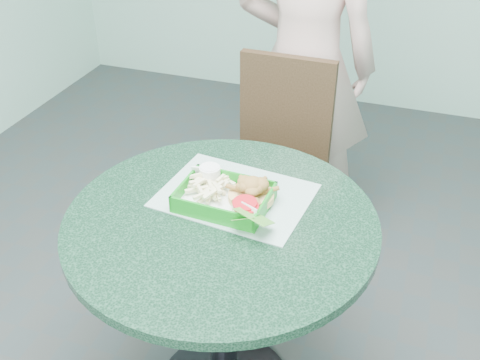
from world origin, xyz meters
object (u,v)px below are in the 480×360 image
(food_basket, at_px, (224,206))
(crab_sandwich, at_px, (251,194))
(diner_person, at_px, (306,45))
(sauce_ramekin, at_px, (208,177))
(dining_chair, at_px, (278,156))
(cafe_table, at_px, (222,268))

(food_basket, distance_m, crab_sandwich, 0.08)
(diner_person, height_order, sauce_ramekin, diner_person)
(dining_chair, relative_size, food_basket, 3.62)
(dining_chair, height_order, diner_person, diner_person)
(food_basket, bearing_deg, crab_sandwich, 26.61)
(diner_person, bearing_deg, dining_chair, 85.48)
(cafe_table, relative_size, crab_sandwich, 6.69)
(cafe_table, relative_size, sauce_ramekin, 13.88)
(diner_person, relative_size, food_basket, 7.11)
(dining_chair, relative_size, diner_person, 0.51)
(food_basket, bearing_deg, dining_chair, 92.19)
(dining_chair, bearing_deg, diner_person, 86.37)
(diner_person, distance_m, food_basket, 0.98)
(diner_person, relative_size, sauce_ramekin, 28.62)
(diner_person, bearing_deg, crab_sandwich, 94.65)
(diner_person, height_order, crab_sandwich, diner_person)
(diner_person, bearing_deg, cafe_table, 91.02)
(dining_chair, bearing_deg, sauce_ramekin, -93.79)
(food_basket, bearing_deg, diner_person, 90.19)
(food_basket, distance_m, sauce_ramekin, 0.11)
(crab_sandwich, distance_m, sauce_ramekin, 0.15)
(cafe_table, height_order, food_basket, food_basket)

